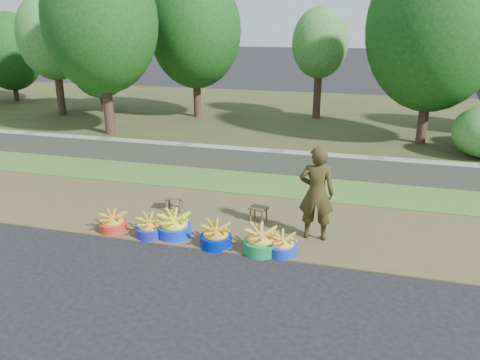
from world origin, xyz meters
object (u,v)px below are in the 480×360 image
(basin_c, at_px, (174,226))
(basin_e, at_px, (261,241))
(vendor_woman, at_px, (316,193))
(basin_a, at_px, (113,223))
(stool_left, at_px, (174,198))
(basin_b, at_px, (150,228))
(basin_f, at_px, (282,245))
(stool_right, at_px, (259,210))
(basin_d, at_px, (216,236))

(basin_c, xyz_separation_m, basin_e, (1.50, -0.15, -0.00))
(basin_c, relative_size, vendor_woman, 0.36)
(basin_e, bearing_deg, basin_c, 174.25)
(basin_a, xyz_separation_m, stool_left, (0.66, 1.10, 0.11))
(basin_b, xyz_separation_m, basin_f, (2.22, -0.03, -0.01))
(basin_e, bearing_deg, basin_b, 178.44)
(stool_right, relative_size, vendor_woman, 0.23)
(basin_b, xyz_separation_m, stool_right, (1.59, 1.04, 0.08))
(basin_d, xyz_separation_m, vendor_woman, (1.47, 0.67, 0.63))
(basin_a, distance_m, basin_d, 1.85)
(basin_f, xyz_separation_m, stool_right, (-0.63, 1.07, 0.08))
(basin_f, distance_m, stool_left, 2.53)
(basin_c, relative_size, basin_d, 1.11)
(basin_d, bearing_deg, basin_e, -1.27)
(basin_b, relative_size, basin_c, 0.86)
(vendor_woman, bearing_deg, stool_right, -23.20)
(stool_right, bearing_deg, stool_left, 177.48)
(basin_c, relative_size, stool_left, 1.48)
(basin_a, distance_m, basin_f, 2.91)
(basin_d, xyz_separation_m, basin_f, (1.06, 0.00, -0.02))
(basin_b, height_order, vendor_woman, vendor_woman)
(basin_e, bearing_deg, stool_right, 105.25)
(basin_a, height_order, basin_e, basin_e)
(basin_a, height_order, stool_left, basin_a)
(basin_b, xyz_separation_m, basin_d, (1.15, -0.03, 0.01))
(basin_e, xyz_separation_m, stool_left, (-1.92, 1.16, 0.08))
(basin_c, bearing_deg, basin_d, -9.98)
(stool_right, bearing_deg, basin_e, -74.75)
(stool_right, bearing_deg, vendor_woman, -21.35)
(basin_c, distance_m, vendor_woman, 2.38)
(basin_d, bearing_deg, basin_b, 178.26)
(basin_b, bearing_deg, basin_d, -1.74)
(stool_left, relative_size, vendor_woman, 0.24)
(basin_e, relative_size, basin_f, 1.20)
(basin_d, relative_size, basin_e, 0.93)
(basin_b, xyz_separation_m, stool_left, (-0.04, 1.11, 0.10))
(basin_e, distance_m, stool_left, 2.25)
(basin_b, xyz_separation_m, basin_e, (1.89, -0.05, 0.02))
(stool_right, xyz_separation_m, vendor_woman, (1.03, -0.40, 0.56))
(basin_b, relative_size, basin_d, 0.95)
(basin_f, height_order, stool_right, basin_f)
(basin_c, height_order, vendor_woman, vendor_woman)
(basin_f, distance_m, stool_right, 1.25)
(basin_e, xyz_separation_m, stool_right, (-0.30, 1.09, 0.05))
(basin_b, distance_m, basin_d, 1.15)
(stool_left, xyz_separation_m, stool_right, (1.63, -0.07, -0.02))
(basin_a, distance_m, basin_c, 1.09)
(stool_left, bearing_deg, basin_f, -26.92)
(basin_d, height_order, basin_e, basin_e)
(basin_a, bearing_deg, stool_left, 59.04)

